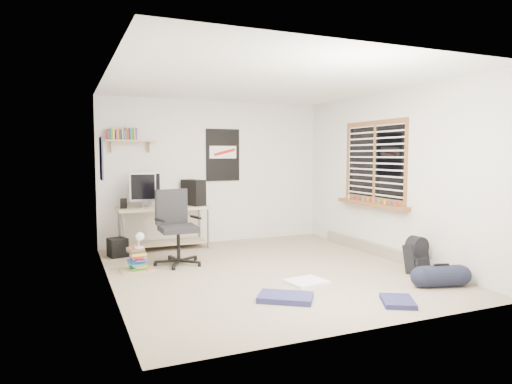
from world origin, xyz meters
name	(u,v)px	position (x,y,z in m)	size (l,w,h in m)	color
floor	(267,271)	(0.00, 0.00, -0.01)	(4.00, 4.50, 0.01)	gray
ceiling	(267,81)	(0.00, 0.00, 2.50)	(4.00, 4.50, 0.01)	white
back_wall	(215,172)	(0.00, 2.25, 1.25)	(4.00, 0.01, 2.50)	silver
left_wall	(108,181)	(-2.00, 0.00, 1.25)	(0.01, 4.50, 2.50)	silver
right_wall	(389,175)	(2.00, 0.00, 1.25)	(0.01, 4.50, 2.50)	silver
desk	(164,227)	(-0.97, 1.98, 0.36)	(1.48, 0.65, 0.67)	beige
monitor_left	(143,196)	(-1.32, 1.86, 0.90)	(0.41, 0.10, 0.45)	#BAB9BF
monitor_right	(150,195)	(-1.19, 1.99, 0.90)	(0.41, 0.10, 0.45)	#9D9DA2
pc_tower	(193,193)	(-0.46, 2.00, 0.90)	(0.21, 0.44, 0.46)	black
keyboard	(143,210)	(-1.34, 1.76, 0.68)	(0.38, 0.13, 0.02)	black
speaker_left	(124,204)	(-1.61, 1.97, 0.77)	(0.09, 0.09, 0.19)	black
speaker_right	(171,205)	(-0.90, 1.72, 0.76)	(0.09, 0.09, 0.17)	black
office_chair	(178,230)	(-1.01, 0.81, 0.49)	(0.70, 0.70, 1.07)	black
wall_shelf	(131,141)	(-1.45, 2.14, 1.78)	(0.80, 0.22, 0.24)	tan
poster_back_wall	(223,155)	(0.15, 2.23, 1.55)	(0.62, 0.03, 0.92)	black
poster_left_wall	(101,159)	(-1.99, 1.20, 1.50)	(0.02, 0.42, 0.60)	navy
window	(374,161)	(1.95, 0.30, 1.45)	(0.10, 1.50, 1.26)	brown
baseboard_heater	(372,248)	(1.96, 0.30, 0.09)	(0.08, 2.50, 0.18)	#B7B2A8
backpack	(416,258)	(1.75, -0.90, 0.20)	(0.28, 0.23, 0.38)	black
duffel_bag	(441,275)	(1.58, -1.49, 0.14)	(0.25, 0.25, 0.50)	black
tshirt	(306,282)	(0.19, -0.75, 0.02)	(0.45, 0.38, 0.04)	white
jeans_a	(286,297)	(-0.33, -1.22, 0.03)	(0.57, 0.36, 0.06)	navy
jeans_b	(398,301)	(0.70, -1.78, 0.03)	(0.42, 0.32, 0.05)	#22224E
book_stack	(138,259)	(-1.59, 0.70, 0.15)	(0.45, 0.36, 0.30)	brown
desk_lamp	(139,243)	(-1.57, 0.68, 0.38)	(0.13, 0.21, 0.21)	silver
subwoofer	(118,248)	(-1.75, 1.66, 0.14)	(0.26, 0.26, 0.29)	black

